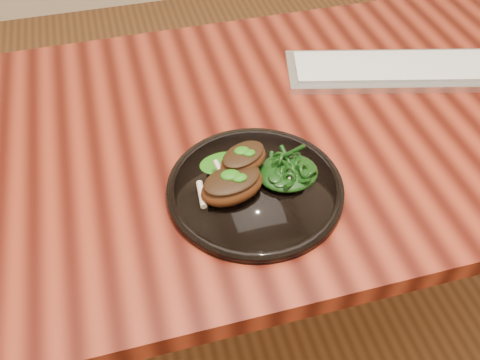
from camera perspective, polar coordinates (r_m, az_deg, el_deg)
name	(u,v)px	position (r m, az deg, el deg)	size (l,w,h in m)	color
desk	(292,149)	(1.13, 5.59, 3.27)	(1.60, 0.80, 0.75)	#380C07
plate	(255,189)	(0.92, 1.63, -0.93)	(0.30, 0.30, 0.02)	black
lamb_chop_front	(232,185)	(0.88, -0.89, -0.54)	(0.13, 0.10, 0.05)	#48220D
lamb_chop_back	(243,159)	(0.90, 0.31, 2.24)	(0.11, 0.09, 0.04)	#48220D
herb_smear	(224,163)	(0.94, -1.67, 1.82)	(0.09, 0.06, 0.01)	#0F4B08
greens_heap	(288,170)	(0.92, 5.13, 1.11)	(0.11, 0.10, 0.04)	black
keyboard	(397,70)	(1.23, 16.42, 11.24)	(0.50, 0.26, 0.02)	silver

